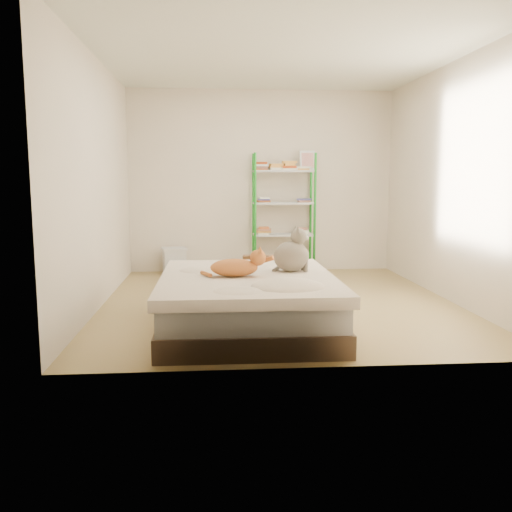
{
  "coord_description": "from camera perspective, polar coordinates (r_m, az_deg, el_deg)",
  "views": [
    {
      "loc": [
        -0.71,
        -5.78,
        1.34
      ],
      "look_at": [
        -0.31,
        -0.75,
        0.62
      ],
      "focal_mm": 38.0,
      "sensor_mm": 36.0,
      "label": 1
    }
  ],
  "objects": [
    {
      "name": "grey_cat",
      "position": [
        5.01,
        3.72,
        0.66
      ],
      "size": [
        0.38,
        0.33,
        0.41
      ],
      "primitive_type": null,
      "rotation": [
        0.0,
        0.0,
        1.66
      ],
      "color": "gray",
      "rests_on": "bed"
    },
    {
      "name": "orange_cat",
      "position": [
        4.75,
        -2.33,
        -0.99
      ],
      "size": [
        0.51,
        0.29,
        0.2
      ],
      "primitive_type": null,
      "rotation": [
        0.0,
        0.0,
        -0.05
      ],
      "color": "#D55F30",
      "rests_on": "bed"
    },
    {
      "name": "shelf_unit",
      "position": [
        7.75,
        2.97,
        4.5
      ],
      "size": [
        0.89,
        0.36,
        1.74
      ],
      "color": "#1E8C24",
      "rests_on": "ground"
    },
    {
      "name": "cardboard_box",
      "position": [
        6.96,
        0.72,
        -1.5
      ],
      "size": [
        0.53,
        0.52,
        0.41
      ],
      "rotation": [
        0.0,
        0.0,
        -0.08
      ],
      "color": "#A05E3E",
      "rests_on": "ground"
    },
    {
      "name": "room",
      "position": [
        5.83,
        2.44,
        7.71
      ],
      "size": [
        3.81,
        4.21,
        2.61
      ],
      "color": "#9B8352",
      "rests_on": "ground"
    },
    {
      "name": "bed",
      "position": [
        4.87,
        -0.89,
        -4.89
      ],
      "size": [
        1.54,
        1.92,
        0.49
      ],
      "rotation": [
        0.0,
        0.0,
        -0.01
      ],
      "color": "#4E3B2D",
      "rests_on": "ground"
    },
    {
      "name": "white_bin",
      "position": [
        7.74,
        -8.59,
        -0.5
      ],
      "size": [
        0.39,
        0.36,
        0.38
      ],
      "rotation": [
        0.0,
        0.0,
        0.22
      ],
      "color": "silver",
      "rests_on": "ground"
    }
  ]
}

